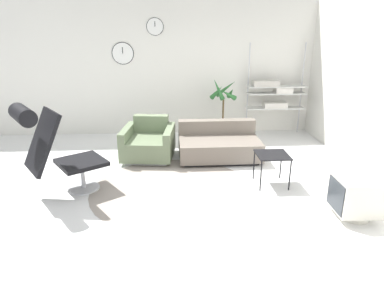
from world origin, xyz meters
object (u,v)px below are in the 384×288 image
object	(u,v)px
armchair_red	(149,143)
couch_low	(219,145)
side_table	(272,157)
lounge_chair	(51,143)
potted_plant	(223,116)
shelf_unit	(274,94)
crt_television	(356,197)

from	to	relation	value
armchair_red	couch_low	world-z (taller)	armchair_red
armchair_red	side_table	size ratio (longest dim) A/B	2.08
lounge_chair	armchair_red	xyz separation A→B (m)	(1.18, 1.43, -0.51)
lounge_chair	armchair_red	world-z (taller)	lounge_chair
potted_plant	shelf_unit	bearing A→B (deg)	9.39
armchair_red	potted_plant	distance (m)	1.86
lounge_chair	side_table	distance (m)	3.06
lounge_chair	crt_television	world-z (taller)	lounge_chair
lounge_chair	crt_television	xyz separation A→B (m)	(3.79, -0.80, -0.50)
couch_low	crt_television	xyz separation A→B (m)	(1.37, -2.16, 0.05)
lounge_chair	side_table	world-z (taller)	lounge_chair
armchair_red	side_table	xyz separation A→B (m)	(1.86, -1.24, 0.16)
armchair_red	potted_plant	world-z (taller)	potted_plant
lounge_chair	shelf_unit	world-z (taller)	shelf_unit
armchair_red	shelf_unit	xyz separation A→B (m)	(2.60, 1.28, 0.63)
armchair_red	shelf_unit	distance (m)	2.96
side_table	crt_television	xyz separation A→B (m)	(0.76, -0.99, -0.15)
couch_low	side_table	size ratio (longest dim) A/B	2.98
potted_plant	shelf_unit	xyz separation A→B (m)	(1.11, 0.18, 0.43)
lounge_chair	side_table	size ratio (longest dim) A/B	2.75
lounge_chair	potted_plant	bearing A→B (deg)	99.01
armchair_red	potted_plant	xyz separation A→B (m)	(1.49, 1.09, 0.20)
crt_television	potted_plant	bearing A→B (deg)	20.51
lounge_chair	side_table	xyz separation A→B (m)	(3.03, 0.19, -0.35)
shelf_unit	couch_low	bearing A→B (deg)	-135.18
side_table	crt_television	distance (m)	1.25
armchair_red	shelf_unit	bearing A→B (deg)	-147.31
side_table	shelf_unit	xyz separation A→B (m)	(0.74, 2.52, 0.47)
side_table	potted_plant	bearing A→B (deg)	99.07
armchair_red	potted_plant	bearing A→B (deg)	-137.13
lounge_chair	couch_low	xyz separation A→B (m)	(2.42, 1.36, -0.55)
crt_television	side_table	bearing A→B (deg)	39.15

